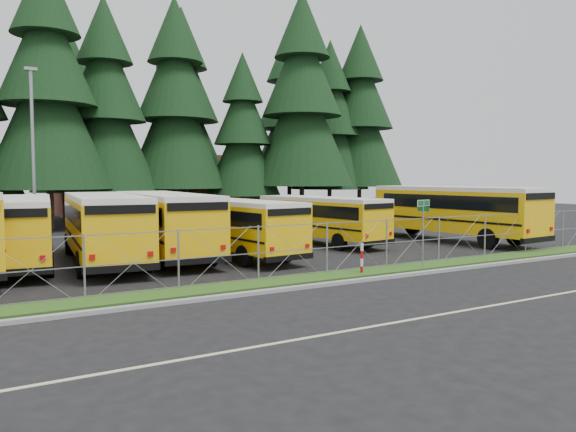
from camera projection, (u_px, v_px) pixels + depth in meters
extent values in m
plane|color=black|center=(333.00, 267.00, 23.13)|extent=(120.00, 120.00, 0.00)
cube|color=gray|center=(382.00, 278.00, 20.47)|extent=(50.00, 0.25, 0.12)
cube|color=#224E16|center=(359.00, 273.00, 21.67)|extent=(50.00, 1.40, 0.06)
cube|color=beige|center=(493.00, 305.00, 16.27)|extent=(50.00, 0.12, 0.01)
cube|color=brown|center=(163.00, 184.00, 60.28)|extent=(22.00, 10.00, 6.00)
cylinder|color=#919499|center=(423.00, 235.00, 22.64)|extent=(0.06, 0.06, 2.80)
cube|color=#0D5C26|center=(424.00, 203.00, 22.55)|extent=(0.79, 0.18, 0.22)
cube|color=white|center=(424.00, 203.00, 22.55)|extent=(0.83, 0.18, 0.26)
cube|color=#0D5C26|center=(423.00, 209.00, 22.57)|extent=(0.13, 0.54, 0.18)
cylinder|color=#B20C0C|center=(362.00, 259.00, 21.55)|extent=(0.11, 0.11, 1.20)
cylinder|color=#919499|center=(33.00, 155.00, 33.18)|extent=(0.20, 0.20, 10.00)
cube|color=#919499|center=(30.00, 69.00, 32.83)|extent=(0.70, 0.35, 0.18)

